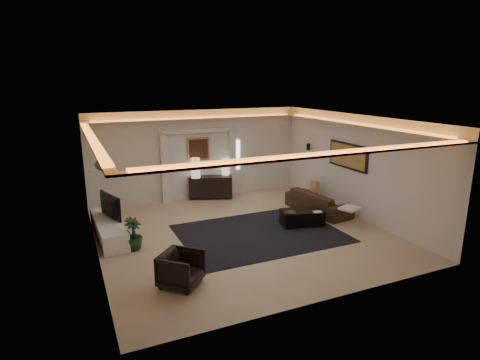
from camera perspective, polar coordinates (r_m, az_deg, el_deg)
name	(u,v)px	position (r m, az deg, el deg)	size (l,w,h in m)	color
floor	(242,233)	(10.22, 0.35, -7.68)	(7.00, 7.00, 0.00)	beige
ceiling	(243,119)	(9.53, 0.38, 8.72)	(7.00, 7.00, 0.00)	white
wall_back	(198,155)	(12.97, -6.05, 3.64)	(7.00, 7.00, 0.00)	silver
wall_front	(328,224)	(6.88, 12.57, -6.22)	(7.00, 7.00, 0.00)	silver
wall_left	(93,195)	(8.96, -20.49, -1.99)	(7.00, 7.00, 0.00)	silver
wall_right	(355,166)	(11.63, 16.28, 1.92)	(7.00, 7.00, 0.00)	silver
cove_soffit	(243,131)	(9.56, 0.37, 7.05)	(7.00, 7.00, 0.04)	silver
daylight_slit	(236,155)	(13.44, -0.53, 3.66)	(0.25, 0.03, 1.00)	white
area_rug	(260,233)	(10.21, 2.88, -7.68)	(4.00, 3.00, 0.01)	black
pilaster_left	(165,169)	(12.64, -10.83, 1.57)	(0.22, 0.20, 2.20)	silver
pilaster_right	(232,163)	(13.34, -1.18, 2.48)	(0.22, 0.20, 2.20)	silver
alcove_header	(199,131)	(12.75, -6.00, 7.11)	(2.52, 0.20, 0.12)	silver
painting_frame	(198,149)	(12.90, -6.03, 4.49)	(0.74, 0.04, 0.74)	tan
painting_canvas	(199,149)	(12.88, -6.00, 4.48)	(0.62, 0.02, 0.62)	#4C2D1E
art_panel_frame	(348,156)	(11.79, 15.32, 3.39)	(0.04, 1.64, 0.74)	black
art_panel_gold	(347,156)	(11.77, 15.23, 3.38)	(0.02, 1.50, 0.62)	tan
wall_sconce	(308,147)	(13.24, 9.83, 4.74)	(0.12, 0.12, 0.22)	black
wall_niche	(90,172)	(10.27, -20.81, 1.13)	(0.10, 0.55, 0.04)	silver
console	(211,187)	(13.07, -4.25, -0.95)	(1.41, 0.44, 0.70)	black
lamp_left	(196,168)	(12.75, -6.42, 1.80)	(0.29, 0.29, 0.65)	beige
lamp_right	(226,165)	(13.09, -2.10, 2.21)	(0.25, 0.25, 0.55)	beige
media_ledge	(109,229)	(10.42, -18.43, -6.67)	(0.59, 2.35, 0.44)	white
tv	(106,206)	(10.40, -18.75, -3.63)	(0.14, 1.07, 0.62)	black
figurine	(103,200)	(11.40, -19.12, -2.75)	(0.15, 0.15, 0.42)	black
ginger_jar	(102,163)	(10.25, -19.30, 2.39)	(0.35, 0.35, 0.37)	#3F4A57
plant	(133,234)	(9.47, -15.21, -7.54)	(0.43, 0.43, 0.76)	#163518
sofa	(318,202)	(11.96, 11.22, -3.10)	(0.83, 2.11, 0.62)	#422217
throw_blanket	(350,208)	(10.78, 15.58, -3.94)	(0.51, 0.42, 0.06)	beige
throw_pillow	(315,186)	(12.71, 10.71, -0.90)	(0.12, 0.41, 0.41)	tan
coffee_table	(302,218)	(10.84, 8.91, -5.39)	(1.10, 0.60, 0.41)	black
bowl	(290,213)	(10.39, 7.21, -4.80)	(0.30, 0.30, 0.07)	#36271A
magazine	(318,212)	(10.69, 11.13, -4.53)	(0.22, 0.16, 0.03)	silver
armchair	(181,269)	(7.75, -8.50, -12.60)	(0.72, 0.74, 0.67)	black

